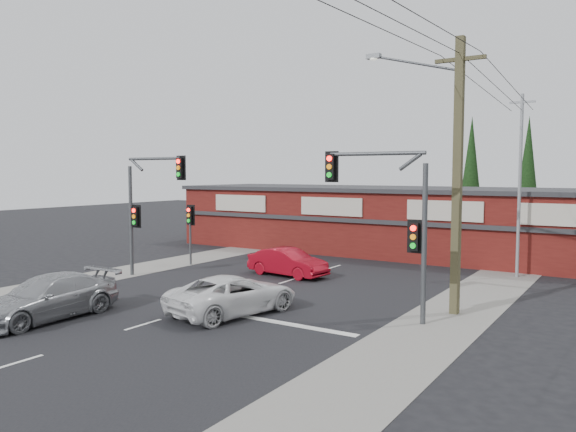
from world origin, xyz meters
The scene contains 18 objects.
ground centered at (0.00, 0.00, 0.00)m, with size 120.00×120.00×0.00m, color black.
road_strip centered at (0.00, 5.00, 0.01)m, with size 14.00×70.00×0.01m, color black.
verge_left centered at (-8.50, 5.00, 0.01)m, with size 3.00×70.00×0.02m, color gray.
verge_right centered at (8.50, 5.00, 0.01)m, with size 3.00×70.00×0.02m, color gray.
stop_line centered at (3.50, -1.50, 0.01)m, with size 6.50×0.35×0.01m, color silver.
white_suv centered at (1.61, -1.33, 0.71)m, with size 2.36×5.12×1.42m, color white.
silver_suv centered at (-3.46, -5.50, 0.77)m, with size 2.15×5.28×1.53m, color #A0A2A5.
red_sedan centered at (-0.75, 6.08, 0.70)m, with size 1.47×4.23×1.39m, color maroon.
lane_dashes centered at (0.00, 2.65, 0.01)m, with size 0.12×42.90×0.01m.
shop_building centered at (-0.99, 16.99, 2.13)m, with size 27.30×8.40×4.22m.
conifer_near centered at (3.50, 24.00, 5.48)m, with size 1.80×1.80×9.25m.
conifer_far centered at (7.00, 26.00, 5.48)m, with size 1.80×1.80×9.25m.
traffic_mast_left centered at (-6.43, 2.00, 3.93)m, with size 3.77×0.27×5.97m.
traffic_mast_right centered at (6.86, 1.00, 3.95)m, with size 3.96×0.27×5.97m.
pedestal_signal centered at (-7.20, 6.01, 2.41)m, with size 0.55×0.27×3.38m.
utility_pole centered at (8.36, 2.99, 5.40)m, with size 4.38×0.59×10.00m.
steel_pole centered at (9.00, 12.00, 4.70)m, with size 1.20×0.16×9.00m.
power_lines centered at (8.47, -2.47, 9.04)m, with size 2.01×29.00×1.22m.
Camera 1 is at (14.28, -17.37, 5.20)m, focal length 35.00 mm.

